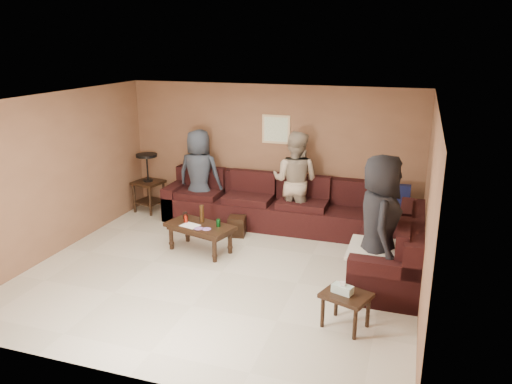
% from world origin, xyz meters
% --- Properties ---
extents(room, '(5.60, 5.50, 2.50)m').
position_xyz_m(room, '(0.00, 0.00, 1.66)').
color(room, beige).
rests_on(room, ground).
extents(sectional_sofa, '(4.65, 2.90, 0.97)m').
position_xyz_m(sectional_sofa, '(0.81, 1.52, 0.33)').
color(sectional_sofa, black).
rests_on(sectional_sofa, ground).
extents(coffee_table, '(1.19, 0.81, 0.73)m').
position_xyz_m(coffee_table, '(-0.61, 0.60, 0.38)').
color(coffee_table, black).
rests_on(coffee_table, ground).
extents(end_table_left, '(0.60, 0.60, 1.15)m').
position_xyz_m(end_table_left, '(-2.37, 2.08, 0.60)').
color(end_table_left, black).
rests_on(end_table_left, ground).
extents(side_table_right, '(0.64, 0.58, 0.58)m').
position_xyz_m(side_table_right, '(1.92, -0.90, 0.38)').
color(side_table_right, black).
rests_on(side_table_right, ground).
extents(waste_bin, '(0.33, 0.33, 0.34)m').
position_xyz_m(waste_bin, '(-0.28, 1.40, 0.17)').
color(waste_bin, black).
rests_on(waste_bin, ground).
extents(wall_art, '(0.52, 0.04, 0.52)m').
position_xyz_m(wall_art, '(0.10, 2.48, 1.70)').
color(wall_art, '#CFB581').
rests_on(wall_art, ground).
extents(person_left, '(0.85, 0.57, 1.70)m').
position_xyz_m(person_left, '(-1.24, 2.01, 0.85)').
color(person_left, '#2C333E').
rests_on(person_left, ground).
extents(person_middle, '(0.92, 0.76, 1.76)m').
position_xyz_m(person_middle, '(0.57, 2.06, 0.88)').
color(person_middle, tan).
rests_on(person_middle, ground).
extents(person_right, '(0.74, 1.00, 1.87)m').
position_xyz_m(person_right, '(2.17, 0.19, 0.93)').
color(person_right, black).
rests_on(person_right, ground).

